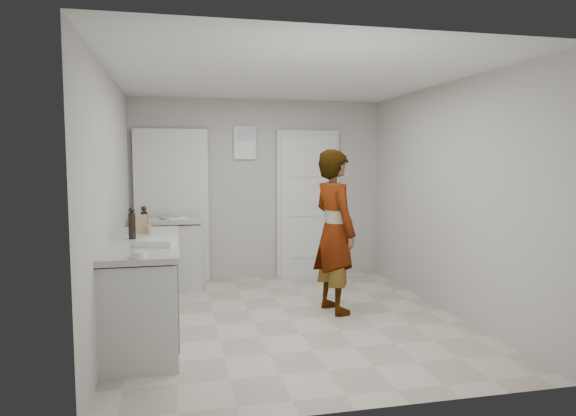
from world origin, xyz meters
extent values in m
plane|color=#A89E8D|center=(0.00, 0.00, 0.00)|extent=(4.00, 4.00, 0.00)
plane|color=#ADAAA3|center=(0.00, 2.00, 1.25)|extent=(3.50, 0.00, 3.50)
plane|color=#ADAAA3|center=(0.00, -2.00, 1.25)|extent=(3.50, 0.00, 3.50)
plane|color=#ADAAA3|center=(-1.75, 0.00, 1.25)|extent=(0.00, 4.00, 4.00)
plane|color=#ADAAA3|center=(1.75, 0.00, 1.25)|extent=(0.00, 4.00, 4.00)
plane|color=silver|center=(0.00, 0.00, 2.50)|extent=(4.00, 4.00, 0.00)
cube|color=silver|center=(0.70, 1.93, 1.00)|extent=(0.80, 0.05, 2.00)
cube|color=silver|center=(0.70, 1.96, 1.03)|extent=(0.90, 0.04, 2.10)
sphere|color=#D5AF52|center=(1.03, 1.88, 0.95)|extent=(0.07, 0.07, 0.07)
cube|color=white|center=(-0.20, 1.97, 1.90)|extent=(0.30, 0.02, 0.45)
cube|color=black|center=(-1.20, 1.97, 1.02)|extent=(0.90, 0.05, 2.04)
cube|color=silver|center=(-1.20, 1.94, 1.03)|extent=(0.98, 0.02, 2.10)
cube|color=silver|center=(-1.45, -0.20, 0.43)|extent=(0.60, 1.90, 0.86)
cube|color=black|center=(-1.45, -0.20, 0.04)|extent=(0.56, 1.86, 0.08)
cube|color=#A8A59A|center=(-1.45, -0.20, 0.90)|extent=(0.64, 1.96, 0.05)
cube|color=silver|center=(-1.25, 1.55, 0.43)|extent=(0.80, 0.55, 0.86)
cube|color=black|center=(-1.25, 1.55, 0.04)|extent=(0.75, 0.54, 0.08)
cube|color=#A8A59A|center=(-1.25, 1.55, 0.90)|extent=(0.84, 0.61, 0.05)
imported|color=silver|center=(0.54, 0.20, 0.89)|extent=(0.57, 0.73, 1.78)
cube|color=#9E7A4F|center=(-1.50, 0.27, 1.02)|extent=(0.12, 0.08, 0.19)
cylinder|color=tan|center=(-1.42, 0.18, 0.97)|extent=(0.06, 0.06, 0.09)
cylinder|color=black|center=(-1.47, 0.35, 1.03)|extent=(0.07, 0.07, 0.21)
sphere|color=black|center=(-1.47, 0.35, 1.17)|extent=(0.06, 0.06, 0.06)
cylinder|color=black|center=(-1.56, -0.12, 1.05)|extent=(0.07, 0.07, 0.25)
sphere|color=black|center=(-1.56, -0.12, 1.20)|extent=(0.06, 0.06, 0.06)
cube|color=silver|center=(-1.32, -0.56, 0.95)|extent=(0.37, 0.31, 0.06)
cube|color=silver|center=(-1.32, -0.56, 0.95)|extent=(0.32, 0.26, 0.04)
cylinder|color=silver|center=(-1.43, -1.10, 0.95)|extent=(0.12, 0.12, 0.05)
sphere|color=white|center=(-1.45, -1.11, 0.95)|extent=(0.04, 0.04, 0.04)
sphere|color=white|center=(-1.41, -1.09, 0.95)|extent=(0.04, 0.04, 0.04)
cube|color=white|center=(-1.19, 1.58, 0.93)|extent=(0.41, 0.43, 0.01)
camera|label=1|loc=(-1.16, -5.11, 1.67)|focal=32.00mm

